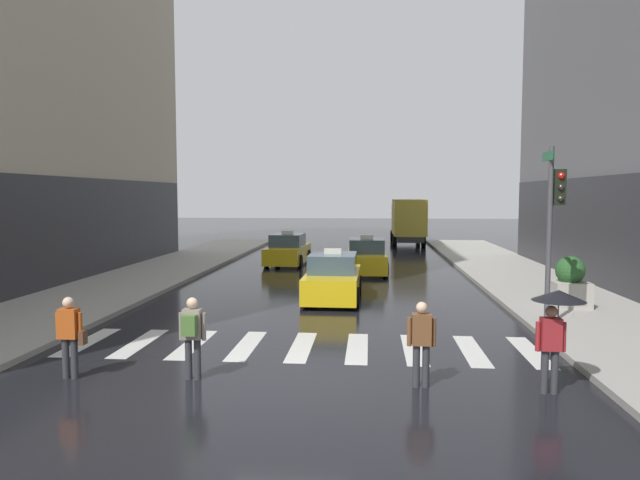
% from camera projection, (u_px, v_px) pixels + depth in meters
% --- Properties ---
extents(ground_plane, '(160.00, 160.00, 0.00)m').
position_uv_depth(ground_plane, '(283.00, 388.00, 10.97)').
color(ground_plane, black).
extents(crosswalk_markings, '(11.30, 2.80, 0.01)m').
position_uv_depth(crosswalk_markings, '(302.00, 347.00, 13.95)').
color(crosswalk_markings, silver).
rests_on(crosswalk_markings, ground).
extents(traffic_light_pole, '(0.44, 0.84, 4.80)m').
position_uv_depth(traffic_light_pole, '(554.00, 211.00, 15.31)').
color(traffic_light_pole, '#47474C').
rests_on(traffic_light_pole, curb_right).
extents(taxi_lead, '(1.97, 4.56, 1.80)m').
position_uv_depth(taxi_lead, '(333.00, 279.00, 20.25)').
color(taxi_lead, yellow).
rests_on(taxi_lead, ground).
extents(taxi_second, '(2.00, 4.57, 1.80)m').
position_uv_depth(taxi_second, '(367.00, 257.00, 27.17)').
color(taxi_second, yellow).
rests_on(taxi_second, ground).
extents(taxi_third, '(2.10, 4.62, 1.80)m').
position_uv_depth(taxi_third, '(288.00, 251.00, 30.47)').
color(taxi_third, yellow).
rests_on(taxi_third, ground).
extents(box_truck, '(2.28, 7.54, 3.35)m').
position_uv_depth(box_truck, '(408.00, 220.00, 41.90)').
color(box_truck, '#2D2D2D').
rests_on(box_truck, ground).
extents(pedestrian_with_umbrella, '(0.96, 0.96, 1.94)m').
position_uv_depth(pedestrian_with_umbrella, '(556.00, 313.00, 10.55)').
color(pedestrian_with_umbrella, '#333338').
rests_on(pedestrian_with_umbrella, ground).
extents(pedestrian_with_backpack, '(0.55, 0.43, 1.65)m').
position_uv_depth(pedestrian_with_backpack, '(192.00, 332.00, 11.39)').
color(pedestrian_with_backpack, '#333338').
rests_on(pedestrian_with_backpack, ground).
extents(pedestrian_with_handbag, '(0.60, 0.24, 1.65)m').
position_uv_depth(pedestrian_with_handbag, '(70.00, 333.00, 11.48)').
color(pedestrian_with_handbag, '#333338').
rests_on(pedestrian_with_handbag, ground).
extents(pedestrian_plain_coat, '(0.55, 0.24, 1.65)m').
position_uv_depth(pedestrian_plain_coat, '(421.00, 339.00, 10.97)').
color(pedestrian_plain_coat, '#333338').
rests_on(pedestrian_plain_coat, ground).
extents(planter_near_corner, '(1.10, 1.10, 1.60)m').
position_uv_depth(planter_near_corner, '(570.00, 284.00, 18.16)').
color(planter_near_corner, '#A8A399').
rests_on(planter_near_corner, curb_right).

